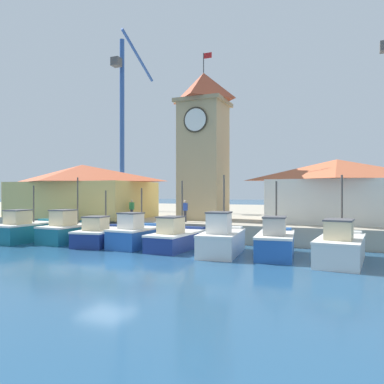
% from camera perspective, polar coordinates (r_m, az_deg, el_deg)
% --- Properties ---
extents(ground_plane, '(300.00, 300.00, 0.00)m').
position_cam_1_polar(ground_plane, '(19.11, -12.87, -10.57)').
color(ground_plane, navy).
extents(quay_wharf, '(120.00, 40.00, 1.28)m').
position_cam_1_polar(quay_wharf, '(45.45, 8.71, -3.60)').
color(quay_wharf, '#A89E89').
rests_on(quay_wharf, ground).
extents(fishing_boat_far_left, '(2.22, 5.02, 3.97)m').
position_cam_1_polar(fishing_boat_far_left, '(29.22, -23.90, -5.30)').
color(fishing_boat_far_left, '#196B7F').
rests_on(fishing_boat_far_left, ground).
extents(fishing_boat_left_outer, '(2.29, 4.87, 4.54)m').
position_cam_1_polar(fishing_boat_left_outer, '(27.68, -17.94, -5.63)').
color(fishing_boat_left_outer, '#196B7F').
rests_on(fishing_boat_left_outer, ground).
extents(fishing_boat_left_inner, '(2.81, 4.92, 3.61)m').
position_cam_1_polar(fishing_boat_left_inner, '(25.67, -13.65, -6.33)').
color(fishing_boat_left_inner, navy).
rests_on(fishing_boat_left_inner, ground).
extents(fishing_boat_mid_left, '(2.27, 4.20, 3.75)m').
position_cam_1_polar(fishing_boat_mid_left, '(24.17, -8.42, -6.47)').
color(fishing_boat_mid_left, '#2356A8').
rests_on(fishing_boat_mid_left, ground).
extents(fishing_boat_center, '(2.19, 5.12, 4.21)m').
position_cam_1_polar(fishing_boat_center, '(23.10, -2.30, -6.98)').
color(fishing_boat_center, navy).
rests_on(fishing_boat_center, ground).
extents(fishing_boat_mid_right, '(2.46, 4.75, 4.50)m').
position_cam_1_polar(fishing_boat_mid_right, '(21.24, 4.54, -7.25)').
color(fishing_boat_mid_right, silver).
rests_on(fishing_boat_mid_right, ground).
extents(fishing_boat_right_inner, '(2.37, 4.70, 4.11)m').
position_cam_1_polar(fishing_boat_right_inner, '(20.86, 12.60, -7.49)').
color(fishing_boat_right_inner, '#2356A8').
rests_on(fishing_boat_right_inner, ground).
extents(fishing_boat_right_outer, '(2.47, 5.30, 4.38)m').
position_cam_1_polar(fishing_boat_right_outer, '(20.16, 21.68, -7.78)').
color(fishing_boat_right_outer, silver).
rests_on(fishing_boat_right_outer, ground).
extents(clock_tower, '(3.86, 3.86, 13.50)m').
position_cam_1_polar(clock_tower, '(30.56, 1.76, 7.60)').
color(clock_tower, tan).
rests_on(clock_tower, quay_wharf).
extents(warehouse_left, '(12.18, 7.36, 4.66)m').
position_cam_1_polar(warehouse_left, '(34.93, -16.39, 0.26)').
color(warehouse_left, tan).
rests_on(warehouse_left, quay_wharf).
extents(warehouse_right, '(9.84, 5.97, 4.59)m').
position_cam_1_polar(warehouse_right, '(29.01, 21.22, 0.25)').
color(warehouse_right, silver).
rests_on(warehouse_right, quay_wharf).
extents(port_crane_far, '(2.00, 9.31, 22.07)m').
position_cam_1_polar(port_crane_far, '(46.41, -10.46, 7.62)').
color(port_crane_far, navy).
rests_on(port_crane_far, quay_wharf).
extents(dock_worker_near_tower, '(0.34, 0.22, 1.62)m').
position_cam_1_polar(dock_worker_near_tower, '(27.65, -1.06, -2.85)').
color(dock_worker_near_tower, '#33333D').
rests_on(dock_worker_near_tower, quay_wharf).
extents(dock_worker_along_quay, '(0.34, 0.22, 1.62)m').
position_cam_1_polar(dock_worker_along_quay, '(29.74, -9.17, -2.65)').
color(dock_worker_along_quay, '#33333D').
rests_on(dock_worker_along_quay, quay_wharf).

